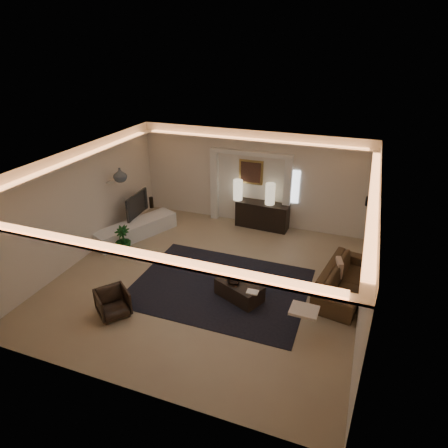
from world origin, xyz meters
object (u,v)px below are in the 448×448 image
(console, at_px, (262,215))
(sofa, at_px, (345,280))
(armchair, at_px, (113,303))
(coffee_table, at_px, (239,290))

(console, relative_size, sofa, 0.70)
(console, relative_size, armchair, 2.49)
(console, xyz_separation_m, coffee_table, (0.49, -3.70, -0.20))
(coffee_table, height_order, armchair, armchair)
(sofa, bearing_deg, console, 55.48)
(armchair, bearing_deg, console, 18.59)
(console, relative_size, coffee_table, 1.53)
(sofa, height_order, coffee_table, sofa)
(armchair, bearing_deg, sofa, -22.75)
(sofa, bearing_deg, coffee_table, 125.69)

